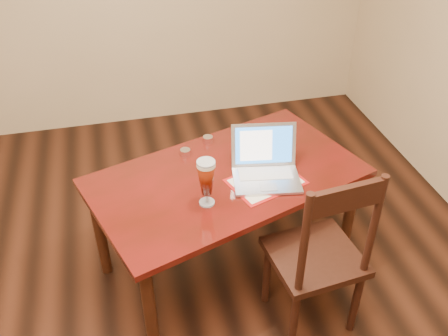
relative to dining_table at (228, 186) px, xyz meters
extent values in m
cube|color=#540C0B|center=(0.00, 0.01, 0.05)|extent=(1.68, 1.27, 0.04)
cylinder|color=#33160C|center=(-0.53, -0.53, -0.29)|extent=(0.07, 0.07, 0.66)
cylinder|color=#33160C|center=(0.74, -0.10, -0.29)|extent=(0.07, 0.07, 0.66)
cylinder|color=#33160C|center=(-0.75, 0.12, -0.29)|extent=(0.07, 0.07, 0.66)
cylinder|color=#33160C|center=(0.52, 0.55, -0.29)|extent=(0.07, 0.07, 0.66)
cube|color=#990F0E|center=(0.19, -0.10, 0.07)|extent=(0.46, 0.39, 0.00)
cube|color=beige|center=(0.19, -0.10, 0.08)|extent=(0.41, 0.34, 0.00)
cube|color=#B8B8BC|center=(0.19, -0.11, 0.09)|extent=(0.40, 0.30, 0.02)
cube|color=silver|center=(0.20, -0.06, 0.09)|extent=(0.31, 0.16, 0.00)
cube|color=#B1B1B6|center=(0.18, -0.18, 0.09)|extent=(0.10, 0.08, 0.00)
cube|color=#B8B8BC|center=(0.22, 0.05, 0.21)|extent=(0.37, 0.13, 0.24)
cube|color=blue|center=(0.21, 0.04, 0.22)|extent=(0.32, 0.11, 0.20)
cube|color=white|center=(0.17, 0.05, 0.22)|extent=(0.19, 0.07, 0.17)
cylinder|color=silver|center=(-0.16, -0.21, 0.08)|extent=(0.08, 0.08, 0.01)
cylinder|color=silver|center=(-0.16, -0.21, 0.11)|extent=(0.01, 0.01, 0.06)
cylinder|color=silver|center=(-0.16, -0.21, 0.32)|extent=(0.09, 0.09, 0.02)
cylinder|color=silver|center=(-0.16, -0.21, 0.33)|extent=(0.09, 0.09, 0.01)
cylinder|color=white|center=(-0.20, 0.25, 0.09)|extent=(0.06, 0.06, 0.04)
cylinder|color=white|center=(-0.04, 0.36, 0.09)|extent=(0.06, 0.06, 0.04)
cube|color=black|center=(0.35, -0.49, -0.16)|extent=(0.50, 0.48, 0.04)
cylinder|color=black|center=(0.18, -0.68, -0.40)|extent=(0.04, 0.04, 0.44)
cylinder|color=black|center=(0.55, -0.64, -0.40)|extent=(0.04, 0.04, 0.44)
cylinder|color=black|center=(0.15, -0.34, -0.40)|extent=(0.04, 0.04, 0.44)
cylinder|color=black|center=(0.51, -0.30, -0.40)|extent=(0.04, 0.04, 0.44)
cylinder|color=black|center=(0.18, -0.68, 0.15)|extent=(0.04, 0.04, 0.58)
cylinder|color=black|center=(0.55, -0.64, 0.15)|extent=(0.04, 0.04, 0.58)
cube|color=black|center=(0.37, -0.66, 0.36)|extent=(0.37, 0.07, 0.13)
camera|label=1|loc=(-0.54, -2.16, 1.74)|focal=40.00mm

